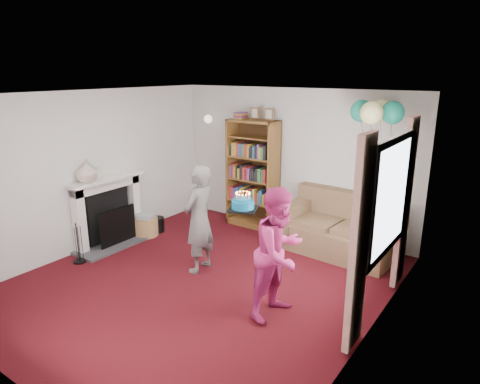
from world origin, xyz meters
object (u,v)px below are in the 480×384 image
Objects in this scene: person_striped at (199,219)px; birthday_cake at (243,205)px; sofa at (340,230)px; bookcase at (254,175)px; person_magenta at (279,253)px.

birthday_cake is (0.85, -0.14, 0.41)m from person_striped.
sofa is 2.30m from person_striped.
sofa is at bearing 137.54° from person_striped.
bookcase reaches higher than person_striped.
bookcase is 3.05m from person_magenta.
bookcase is 2.07m from person_striped.
person_magenta is at bearing 71.86° from person_striped.
bookcase is 1.90m from sofa.
bookcase reaches higher than sofa.
birthday_cake is (-0.65, 0.21, 0.41)m from person_magenta.
person_striped reaches higher than sofa.
birthday_cake reaches higher than sofa.
person_magenta reaches higher than sofa.
person_magenta reaches higher than person_striped.
person_magenta is at bearing -17.92° from birthday_cake.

